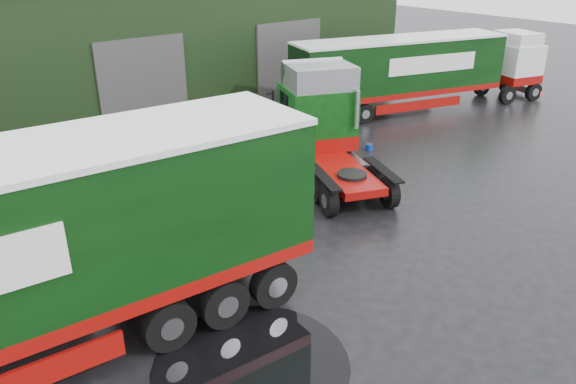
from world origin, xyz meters
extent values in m
plane|color=black|center=(0.00, 0.00, 0.00)|extent=(100.00, 100.00, 0.00)
cube|color=black|center=(2.00, 20.00, 3.00)|extent=(32.00, 12.00, 6.00)
cylinder|color=#082EB3|center=(7.69, 6.09, 0.13)|extent=(0.36, 0.36, 0.26)
cylinder|color=black|center=(-3.20, -1.03, 0.00)|extent=(3.95, 3.95, 0.01)
cylinder|color=black|center=(3.38, 5.75, 0.00)|extent=(2.37, 2.37, 0.01)
camera|label=1|loc=(-8.14, -8.26, 7.72)|focal=35.00mm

